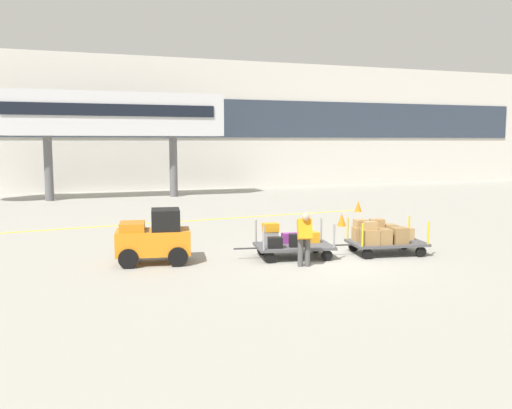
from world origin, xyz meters
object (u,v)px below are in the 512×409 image
object	(u,v)px
baggage_cart_middle	(383,236)
safety_cone_near	(342,220)
baggage_tug	(154,238)
baggage_cart_lead	(290,242)
baggage_handler	(305,237)
safety_cone_far	(358,206)

from	to	relation	value
baggage_cart_middle	safety_cone_near	world-z (taller)	baggage_cart_middle
baggage_tug	baggage_cart_lead	xyz separation A→B (m)	(4.02, -0.58, -0.28)
baggage_cart_middle	safety_cone_near	distance (m)	5.69
baggage_cart_middle	safety_cone_near	size ratio (longest dim) A/B	5.59
baggage_cart_middle	baggage_tug	bearing A→B (deg)	171.14
baggage_tug	baggage_handler	distance (m)	4.33
baggage_tug	safety_cone_far	distance (m)	14.13
baggage_tug	baggage_handler	size ratio (longest dim) A/B	1.44
baggage_cart_lead	safety_cone_near	world-z (taller)	baggage_cart_lead
safety_cone_near	safety_cone_far	bearing A→B (deg)	52.11
baggage_cart_middle	baggage_handler	bearing A→B (deg)	-165.91
baggage_cart_middle	safety_cone_far	world-z (taller)	baggage_cart_middle
baggage_handler	baggage_cart_middle	bearing A→B (deg)	14.09
baggage_cart_lead	safety_cone_far	xyz separation A→B (m)	(7.43, 8.85, -0.20)
baggage_cart_lead	baggage_handler	bearing A→B (deg)	-94.73
baggage_tug	baggage_cart_middle	distance (m)	7.04
baggage_cart_lead	baggage_cart_middle	bearing A→B (deg)	-9.71
baggage_cart_middle	baggage_handler	world-z (taller)	baggage_handler
safety_cone_far	baggage_handler	bearing A→B (deg)	-126.68
safety_cone_near	safety_cone_far	xyz separation A→B (m)	(3.01, 3.87, 0.00)
baggage_tug	safety_cone_far	world-z (taller)	baggage_tug
baggage_cart_lead	baggage_handler	size ratio (longest dim) A/B	1.97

